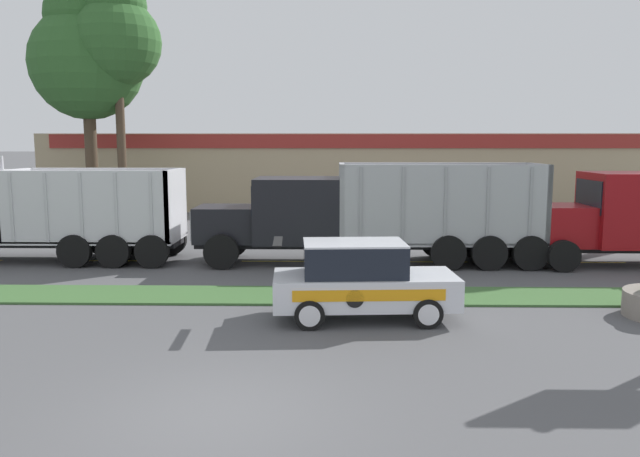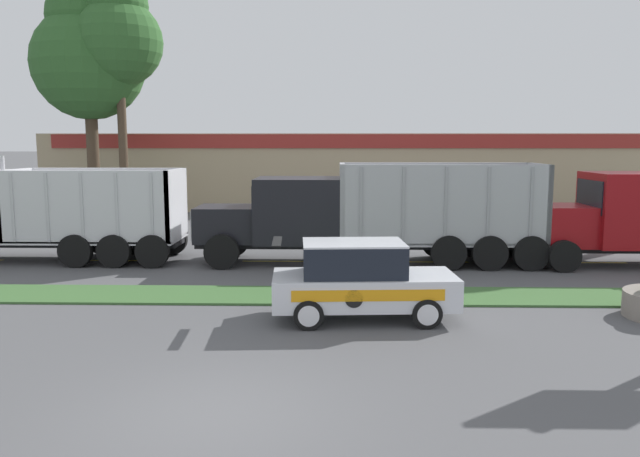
{
  "view_description": "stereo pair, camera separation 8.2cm",
  "coord_description": "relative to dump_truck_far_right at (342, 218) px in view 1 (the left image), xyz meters",
  "views": [
    {
      "loc": [
        1.74,
        -8.87,
        4.06
      ],
      "look_at": [
        1.4,
        8.79,
        1.64
      ],
      "focal_mm": 35.0,
      "sensor_mm": 36.0,
      "label": 1
    },
    {
      "loc": [
        1.82,
        -8.86,
        4.06
      ],
      "look_at": [
        1.4,
        8.79,
        1.64
      ],
      "focal_mm": 35.0,
      "sensor_mm": 36.0,
      "label": 2
    }
  ],
  "objects": [
    {
      "name": "ground_plane",
      "position": [
        -2.07,
        -12.12,
        -1.56
      ],
      "size": [
        600.0,
        600.0,
        0.0
      ],
      "primitive_type": "plane",
      "color": "#515154"
    },
    {
      "name": "grass_verge",
      "position": [
        -2.07,
        -4.79,
        -1.53
      ],
      "size": [
        120.0,
        1.97,
        0.06
      ],
      "primitive_type": "cube",
      "color": "#3D6633",
      "rests_on": "ground_plane"
    },
    {
      "name": "centre_line_3",
      "position": [
        -7.65,
        0.2,
        -1.55
      ],
      "size": [
        2.4,
        0.14,
        0.01
      ],
      "primitive_type": "cube",
      "color": "yellow",
      "rests_on": "ground_plane"
    },
    {
      "name": "centre_line_4",
      "position": [
        -2.25,
        0.2,
        -1.55
      ],
      "size": [
        2.4,
        0.14,
        0.01
      ],
      "primitive_type": "cube",
      "color": "yellow",
      "rests_on": "ground_plane"
    },
    {
      "name": "centre_line_5",
      "position": [
        3.15,
        0.2,
        -1.55
      ],
      "size": [
        2.4,
        0.14,
        0.01
      ],
      "primitive_type": "cube",
      "color": "yellow",
      "rests_on": "ground_plane"
    },
    {
      "name": "centre_line_6",
      "position": [
        8.55,
        0.2,
        -1.55
      ],
      "size": [
        2.4,
        0.14,
        0.01
      ],
      "primitive_type": "cube",
      "color": "yellow",
      "rests_on": "ground_plane"
    },
    {
      "name": "dump_truck_far_right",
      "position": [
        0.0,
        0.0,
        0.0
      ],
      "size": [
        11.62,
        2.7,
        3.39
      ],
      "color": "black",
      "rests_on": "ground_plane"
    },
    {
      "name": "rally_car",
      "position": [
        0.35,
        -6.86,
        -0.64
      ],
      "size": [
        4.3,
        2.09,
        1.85
      ],
      "color": "silver",
      "rests_on": "ground_plane"
    },
    {
      "name": "store_building_backdrop",
      "position": [
        0.76,
        21.56,
        0.76
      ],
      "size": [
        37.19,
        12.1,
        4.62
      ],
      "color": "tan",
      "rests_on": "ground_plane"
    },
    {
      "name": "tree_behind_left",
      "position": [
        -13.16,
        12.15,
        7.18
      ],
      "size": [
        5.83,
        5.83,
        12.57
      ],
      "color": "#473828",
      "rests_on": "ground_plane"
    },
    {
      "name": "tree_behind_centre",
      "position": [
        -11.28,
        11.42,
        7.97
      ],
      "size": [
        4.45,
        4.45,
        12.49
      ],
      "color": "#473828",
      "rests_on": "ground_plane"
    }
  ]
}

